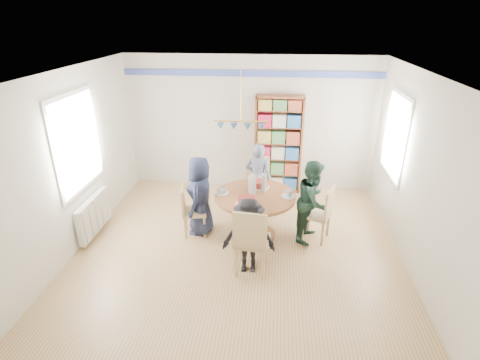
# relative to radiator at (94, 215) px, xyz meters

# --- Properties ---
(ground) EXTENTS (5.00, 5.00, 0.00)m
(ground) POSITION_rel_radiator_xyz_m (2.42, -0.30, -0.35)
(ground) COLOR tan
(room_shell) EXTENTS (5.00, 5.00, 5.00)m
(room_shell) POSITION_rel_radiator_xyz_m (2.16, 0.57, 1.30)
(room_shell) COLOR white
(room_shell) RESTS_ON ground
(radiator) EXTENTS (0.12, 1.00, 0.60)m
(radiator) POSITION_rel_radiator_xyz_m (0.00, 0.00, 0.00)
(radiator) COLOR silver
(radiator) RESTS_ON ground
(dining_table) EXTENTS (1.30, 1.30, 0.75)m
(dining_table) POSITION_rel_radiator_xyz_m (2.65, 0.21, 0.21)
(dining_table) COLOR brown
(dining_table) RESTS_ON ground
(chair_left) EXTENTS (0.45, 0.45, 0.86)m
(chair_left) POSITION_rel_radiator_xyz_m (1.58, 0.16, 0.12)
(chair_left) COLOR #D1B380
(chair_left) RESTS_ON ground
(chair_right) EXTENTS (0.53, 0.53, 0.92)m
(chair_right) POSITION_rel_radiator_xyz_m (3.72, 0.21, 0.16)
(chair_right) COLOR #D1B380
(chair_right) RESTS_ON ground
(chair_far) EXTENTS (0.53, 0.53, 0.99)m
(chair_far) POSITION_rel_radiator_xyz_m (2.65, 1.20, 0.19)
(chair_far) COLOR #D1B380
(chair_far) RESTS_ON ground
(chair_near) EXTENTS (0.51, 0.51, 1.04)m
(chair_near) POSITION_rel_radiator_xyz_m (2.66, -0.80, 0.22)
(chair_near) COLOR #D1B380
(chair_near) RESTS_ON ground
(person_left) EXTENTS (0.49, 0.69, 1.34)m
(person_left) POSITION_rel_radiator_xyz_m (1.75, 0.25, 0.32)
(person_left) COLOR #181F36
(person_left) RESTS_ON ground
(person_right) EXTENTS (0.70, 0.79, 1.35)m
(person_right) POSITION_rel_radiator_xyz_m (3.56, 0.23, 0.33)
(person_right) COLOR #193226
(person_right) RESTS_ON ground
(person_far) EXTENTS (0.52, 0.38, 1.33)m
(person_far) POSITION_rel_radiator_xyz_m (2.65, 1.07, 0.31)
(person_far) COLOR gray
(person_far) RESTS_ON ground
(person_near) EXTENTS (0.75, 0.44, 1.14)m
(person_near) POSITION_rel_radiator_xyz_m (2.62, -0.72, 0.22)
(person_near) COLOR black
(person_near) RESTS_ON ground
(bookshelf) EXTENTS (0.94, 0.28, 1.97)m
(bookshelf) POSITION_rel_radiator_xyz_m (2.99, 2.04, 0.62)
(bookshelf) COLOR brown
(bookshelf) RESTS_ON ground
(tableware) EXTENTS (1.28, 1.28, 0.34)m
(tableware) POSITION_rel_radiator_xyz_m (2.62, 0.24, 0.47)
(tableware) COLOR white
(tableware) RESTS_ON dining_table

